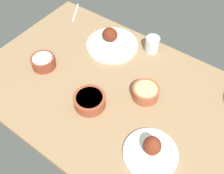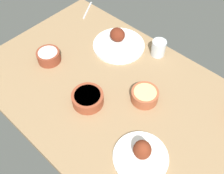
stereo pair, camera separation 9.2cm
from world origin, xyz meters
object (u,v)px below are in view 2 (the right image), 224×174
Objects in this scene: bowl_potatoes at (145,95)px; plate_center_main at (118,42)px; plate_near_viewer at (141,154)px; water_tumbler at (158,48)px; bowl_onions at (88,98)px; bowl_cream at (49,56)px; fork_loose at (88,10)px.

plate_center_main is at bearing -30.27° from bowl_potatoes.
water_tumbler is at bearing -60.21° from plate_near_viewer.
plate_center_main is 43.41cm from bowl_onions.
bowl_cream reaches higher than bowl_potatoes.
fork_loose is (17.53, -46.10, -2.94)cm from bowl_cream.
bowl_onions is 1.16× the size of bowl_potatoes.
plate_near_viewer is 1.76× the size of bowl_potatoes.
plate_near_viewer is at bearing 125.30° from bowl_potatoes.
plate_center_main is 23.46cm from water_tumbler.
plate_near_viewer reaches higher than bowl_cream.
plate_near_viewer reaches higher than bowl_onions.
water_tumbler reaches higher than bowl_cream.
bowl_potatoes reaches higher than fork_loose.
plate_center_main reaches higher than bowl_cream.
bowl_cream is 0.96× the size of bowl_potatoes.
water_tumbler reaches higher than plate_center_main.
plate_near_viewer reaches higher than water_tumbler.
plate_center_main is 38.88cm from fork_loose.
bowl_onions is 27.36cm from bowl_potatoes.
bowl_onions is (-35.94, 5.15, -0.16)cm from bowl_cream.
water_tumbler is at bearing -132.72° from bowl_cream.
bowl_cream is at bearing -8.15° from bowl_onions.
plate_near_viewer reaches higher than plate_center_main.
bowl_onions reaches higher than fork_loose.
plate_near_viewer is 0.78× the size of plate_center_main.
water_tumbler is 0.49× the size of fork_loose.
bowl_potatoes is at bearing -54.70° from plate_near_viewer.
bowl_potatoes is (-18.96, -19.72, 0.04)cm from bowl_onions.
bowl_potatoes is at bearing -165.14° from bowl_cream.
water_tumbler is at bearing -95.91° from bowl_onions.
plate_center_main is 2.26× the size of bowl_potatoes.
plate_center_main is at bearing -40.57° from plate_near_viewer.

